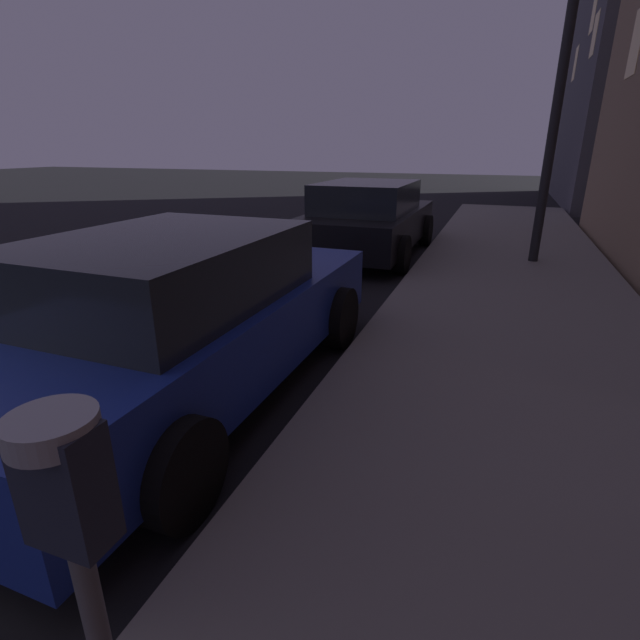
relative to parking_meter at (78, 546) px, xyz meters
name	(u,v)px	position (x,y,z in m)	size (l,w,h in m)	color
parking_meter	(78,546)	(0.00, 0.00, 0.00)	(0.19, 0.19, 1.41)	#59595B
car_blue	(183,316)	(-1.62, 2.57, -0.50)	(2.11, 4.51, 1.43)	navy
car_black	(368,219)	(-1.62, 8.66, -0.49)	(2.12, 4.27, 1.43)	black
street_lamp	(571,19)	(1.46, 8.54, 2.67)	(0.44, 0.44, 5.67)	black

